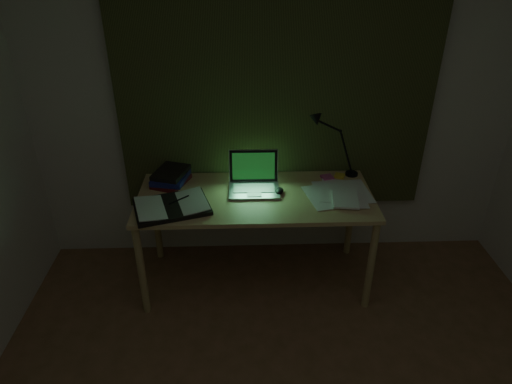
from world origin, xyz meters
TOP-DOWN VIEW (x-y plane):
  - wall_back at (0.00, 2.00)m, footprint 3.50×0.00m
  - curtain at (0.00, 1.96)m, footprint 2.20×0.06m
  - desk at (-0.16, 1.57)m, footprint 1.59×0.70m
  - laptop at (-0.16, 1.62)m, footprint 0.35×0.39m
  - open_textbook at (-0.70, 1.42)m, footprint 0.54×0.45m
  - book_stack at (-0.74, 1.77)m, footprint 0.27×0.31m
  - loose_papers at (0.38, 1.50)m, footprint 0.44×0.46m
  - mouse at (0.01, 1.60)m, footprint 0.07×0.10m
  - sticky_yellow at (0.47, 1.82)m, footprint 0.09×0.09m
  - sticky_pink at (0.37, 1.80)m, footprint 0.10×0.10m
  - desk_lamp at (0.56, 1.85)m, footprint 0.38×0.32m

SIDE VIEW (x-z plane):
  - desk at x=-0.16m, z-range 0.00..0.73m
  - sticky_yellow at x=0.47m, z-range 0.73..0.74m
  - sticky_pink at x=0.37m, z-range 0.73..0.74m
  - loose_papers at x=0.38m, z-range 0.73..0.75m
  - mouse at x=0.01m, z-range 0.73..0.76m
  - open_textbook at x=-0.70m, z-range 0.73..0.76m
  - book_stack at x=-0.74m, z-range 0.73..0.83m
  - laptop at x=-0.16m, z-range 0.73..0.97m
  - desk_lamp at x=0.56m, z-range 0.73..1.22m
  - wall_back at x=0.00m, z-range 0.00..2.50m
  - curtain at x=0.00m, z-range 0.45..2.45m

